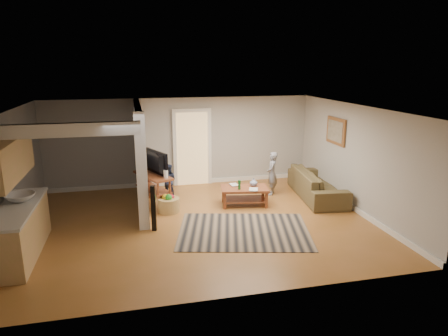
{
  "coord_description": "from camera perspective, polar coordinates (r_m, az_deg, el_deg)",
  "views": [
    {
      "loc": [
        -1.33,
        -8.16,
        3.4
      ],
      "look_at": [
        0.65,
        0.43,
        1.1
      ],
      "focal_mm": 32.0,
      "sensor_mm": 36.0,
      "label": 1
    }
  ],
  "objects": [
    {
      "name": "tv_console",
      "position": [
        9.93,
        -10.03,
        -1.3
      ],
      "size": [
        0.94,
        1.33,
        1.08
      ],
      "rotation": [
        0.0,
        0.0,
        0.42
      ],
      "color": "maroon",
      "rests_on": "ground"
    },
    {
      "name": "speaker_right",
      "position": [
        10.71,
        -10.77,
        -0.98
      ],
      "size": [
        0.14,
        0.14,
        1.14
      ],
      "primitive_type": "cube",
      "rotation": [
        0.0,
        0.0,
        -0.22
      ],
      "color": "black",
      "rests_on": "ground"
    },
    {
      "name": "toddler",
      "position": [
        10.61,
        -7.9,
        -4.2
      ],
      "size": [
        0.52,
        0.45,
        0.91
      ],
      "primitive_type": "imported",
      "rotation": [
        0.0,
        0.0,
        2.88
      ],
      "color": "#1D253D",
      "rests_on": "ground"
    },
    {
      "name": "speaker_left",
      "position": [
        8.48,
        -10.03,
        -5.69
      ],
      "size": [
        0.11,
        0.11,
        0.98
      ],
      "primitive_type": "cube",
      "rotation": [
        0.0,
        0.0,
        -0.19
      ],
      "color": "black",
      "rests_on": "ground"
    },
    {
      "name": "area_rug",
      "position": [
        8.49,
        2.87,
        -8.95
      ],
      "size": [
        3.09,
        2.55,
        0.01
      ],
      "primitive_type": "cube",
      "rotation": [
        0.0,
        0.0,
        -0.24
      ],
      "color": "black",
      "rests_on": "ground"
    },
    {
      "name": "coffee_table",
      "position": [
        9.91,
        3.03,
        -3.32
      ],
      "size": [
        1.25,
        0.85,
        0.68
      ],
      "rotation": [
        0.0,
        0.0,
        -0.17
      ],
      "color": "maroon",
      "rests_on": "ground"
    },
    {
      "name": "child",
      "position": [
        10.86,
        6.77,
        -3.73
      ],
      "size": [
        0.42,
        0.5,
        1.16
      ],
      "primitive_type": "imported",
      "rotation": [
        0.0,
        0.0,
        -1.96
      ],
      "color": "slate",
      "rests_on": "ground"
    },
    {
      "name": "ground",
      "position": [
        8.94,
        -3.49,
        -7.77
      ],
      "size": [
        7.5,
        7.5,
        0.0
      ],
      "primitive_type": "plane",
      "color": "brown",
      "rests_on": "ground"
    },
    {
      "name": "sofa",
      "position": [
        10.85,
        13.04,
        -4.04
      ],
      "size": [
        1.22,
        2.49,
        0.7
      ],
      "primitive_type": "imported",
      "rotation": [
        0.0,
        0.0,
        1.45
      ],
      "color": "#4E4827",
      "rests_on": "ground"
    },
    {
      "name": "toy_basket",
      "position": [
        9.57,
        -7.9,
        -5.13
      ],
      "size": [
        0.51,
        0.51,
        0.46
      ],
      "color": "olive",
      "rests_on": "ground"
    },
    {
      "name": "room_shell",
      "position": [
        8.81,
        -10.96,
        1.6
      ],
      "size": [
        7.54,
        6.02,
        2.52
      ],
      "color": "#A19F9B",
      "rests_on": "ground"
    }
  ]
}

